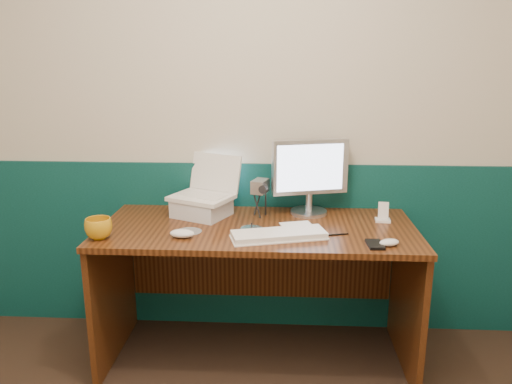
# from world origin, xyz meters

# --- Properties ---
(back_wall) EXTENTS (3.50, 0.04, 2.50)m
(back_wall) POSITION_xyz_m (0.00, 1.75, 1.25)
(back_wall) COLOR beige
(back_wall) RESTS_ON ground
(wainscot) EXTENTS (3.48, 0.02, 1.00)m
(wainscot) POSITION_xyz_m (0.00, 1.74, 0.50)
(wainscot) COLOR #07332F
(wainscot) RESTS_ON ground
(desk) EXTENTS (1.60, 0.70, 0.75)m
(desk) POSITION_xyz_m (0.16, 1.38, 0.38)
(desk) COLOR black
(desk) RESTS_ON ground
(laptop_riser) EXTENTS (0.34, 0.32, 0.09)m
(laptop_riser) POSITION_xyz_m (-0.15, 1.54, 0.80)
(laptop_riser) COLOR silver
(laptop_riser) RESTS_ON desk
(laptop) EXTENTS (0.38, 0.34, 0.26)m
(laptop) POSITION_xyz_m (-0.15, 1.54, 0.97)
(laptop) COLOR white
(laptop) RESTS_ON laptop_riser
(monitor) EXTENTS (0.43, 0.22, 0.41)m
(monitor) POSITION_xyz_m (0.43, 1.61, 0.96)
(monitor) COLOR silver
(monitor) RESTS_ON desk
(keyboard) EXTENTS (0.47, 0.26, 0.03)m
(keyboard) POSITION_xyz_m (0.27, 1.21, 0.76)
(keyboard) COLOR white
(keyboard) RESTS_ON desk
(mouse_right) EXTENTS (0.11, 0.09, 0.03)m
(mouse_right) POSITION_xyz_m (0.78, 1.14, 0.77)
(mouse_right) COLOR silver
(mouse_right) RESTS_ON desk
(mouse_left) EXTENTS (0.13, 0.08, 0.04)m
(mouse_left) POSITION_xyz_m (-0.19, 1.19, 0.77)
(mouse_left) COLOR white
(mouse_left) RESTS_ON desk
(mug) EXTENTS (0.13, 0.13, 0.10)m
(mug) POSITION_xyz_m (-0.58, 1.16, 0.80)
(mug) COLOR #C38A12
(mug) RESTS_ON desk
(camcorder) EXTENTS (0.13, 0.16, 0.21)m
(camcorder) POSITION_xyz_m (0.17, 1.55, 0.85)
(camcorder) COLOR #B8B8BD
(camcorder) RESTS_ON desk
(cd_spindle) EXTENTS (0.11, 0.11, 0.02)m
(cd_spindle) POSITION_xyz_m (0.14, 1.28, 0.76)
(cd_spindle) COLOR silver
(cd_spindle) RESTS_ON desk
(cd_loose_a) EXTENTS (0.13, 0.13, 0.00)m
(cd_loose_a) POSITION_xyz_m (-0.17, 1.28, 0.75)
(cd_loose_a) COLOR silver
(cd_loose_a) RESTS_ON desk
(pen) EXTENTS (0.13, 0.04, 0.01)m
(pen) POSITION_xyz_m (0.54, 1.26, 0.75)
(pen) COLOR black
(pen) RESTS_ON desk
(papers) EXTENTS (0.18, 0.15, 0.00)m
(papers) POSITION_xyz_m (0.36, 1.40, 0.75)
(papers) COLOR white
(papers) RESTS_ON desk
(dock) EXTENTS (0.08, 0.06, 0.01)m
(dock) POSITION_xyz_m (0.81, 1.49, 0.76)
(dock) COLOR white
(dock) RESTS_ON desk
(music_player) EXTENTS (0.05, 0.03, 0.09)m
(music_player) POSITION_xyz_m (0.81, 1.49, 0.81)
(music_player) COLOR white
(music_player) RESTS_ON dock
(pda) EXTENTS (0.08, 0.12, 0.01)m
(pda) POSITION_xyz_m (0.71, 1.13, 0.76)
(pda) COLOR black
(pda) RESTS_ON desk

